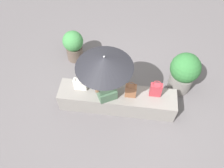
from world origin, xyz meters
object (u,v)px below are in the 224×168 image
person_seated (106,84)px  handbag_black (80,84)px  parasol (104,62)px  tote_bag_canvas (156,90)px  planter_near (184,72)px  planter_far (74,45)px  shoulder_bag_spare (131,91)px

person_seated → handbag_black: 0.60m
parasol → tote_bag_canvas: parasol is taller
planter_near → planter_far: size_ratio=1.23×
parasol → planter_far: 1.92m
planter_near → shoulder_bag_spare: bearing=32.1°
parasol → tote_bag_canvas: size_ratio=3.30×
person_seated → parasol: bearing=15.6°
person_seated → handbag_black: person_seated is taller
person_seated → handbag_black: (0.54, -0.12, -0.25)m
planter_far → planter_near: bearing=166.2°
parasol → handbag_black: size_ratio=3.90×
person_seated → tote_bag_canvas: bearing=-170.9°
person_seated → shoulder_bag_spare: person_seated is taller
parasol → handbag_black: parasol is taller
person_seated → parasol: 0.59m
person_seated → tote_bag_canvas: (-0.92, -0.15, -0.22)m
handbag_black → planter_far: (0.44, -1.22, -0.16)m
handbag_black → shoulder_bag_spare: size_ratio=0.88×
tote_bag_canvas → planter_far: (1.90, -1.19, -0.19)m
person_seated → planter_far: person_seated is taller
handbag_black → tote_bag_canvas: bearing=-178.9°
tote_bag_canvas → shoulder_bag_spare: size_ratio=1.04×
parasol → handbag_black: bearing=-13.8°
person_seated → shoulder_bag_spare: size_ratio=2.77×
parasol → tote_bag_canvas: 1.25m
parasol → shoulder_bag_spare: parasol is taller
tote_bag_canvas → shoulder_bag_spare: 0.48m
parasol → handbag_black: 0.99m
person_seated → planter_far: bearing=-53.9°
handbag_black → parasol: bearing=166.2°
parasol → shoulder_bag_spare: (-0.47, -0.08, -0.81)m
person_seated → shoulder_bag_spare: bearing=-171.1°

